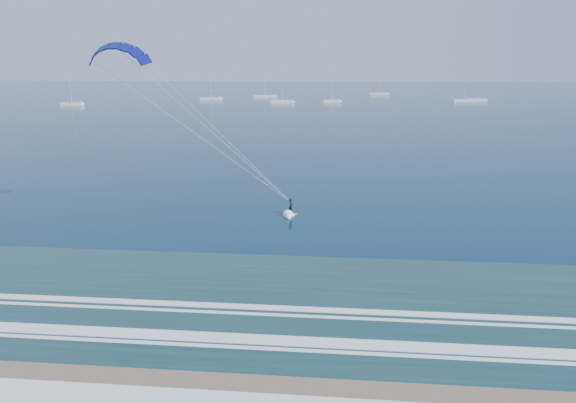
% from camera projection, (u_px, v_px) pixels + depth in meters
% --- Properties ---
extents(ground, '(900.00, 900.00, 0.00)m').
position_uv_depth(ground, '(276.00, 403.00, 24.10)').
color(ground, '#082B45').
rests_on(ground, ground).
extents(kitesurfer_rig, '(20.18, 7.06, 18.31)m').
position_uv_depth(kitesurfer_rig, '(208.00, 129.00, 49.93)').
color(kitesurfer_rig, yellow).
rests_on(kitesurfer_rig, ground).
extents(sailboat_0, '(8.53, 2.40, 11.63)m').
position_uv_depth(sailboat_0, '(72.00, 104.00, 193.62)').
color(sailboat_0, white).
rests_on(sailboat_0, ground).
extents(sailboat_1, '(9.27, 2.40, 12.65)m').
position_uv_depth(sailboat_1, '(211.00, 99.00, 222.64)').
color(sailboat_1, white).
rests_on(sailboat_1, ground).
extents(sailboat_2, '(10.55, 2.40, 13.97)m').
position_uv_depth(sailboat_2, '(265.00, 96.00, 238.02)').
color(sailboat_2, white).
rests_on(sailboat_2, ground).
extents(sailboat_3, '(6.90, 2.40, 9.82)m').
position_uv_depth(sailboat_3, '(332.00, 101.00, 206.81)').
color(sailboat_3, white).
rests_on(sailboat_3, ground).
extents(sailboat_4, '(9.26, 2.40, 12.52)m').
position_uv_depth(sailboat_4, '(379.00, 94.00, 257.48)').
color(sailboat_4, white).
rests_on(sailboat_4, ground).
extents(sailboat_5, '(7.65, 2.40, 10.59)m').
position_uv_depth(sailboat_5, '(477.00, 100.00, 215.07)').
color(sailboat_5, white).
rests_on(sailboat_5, ground).
extents(sailboat_7, '(8.55, 2.40, 11.35)m').
position_uv_depth(sailboat_7, '(464.00, 100.00, 211.63)').
color(sailboat_7, white).
rests_on(sailboat_7, ground).
extents(sailboat_8, '(9.25, 2.40, 14.35)m').
position_uv_depth(sailboat_8, '(282.00, 102.00, 205.07)').
color(sailboat_8, white).
rests_on(sailboat_8, ground).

